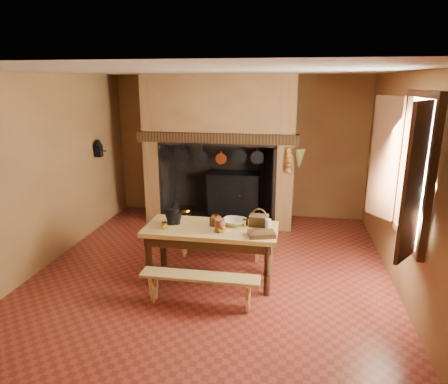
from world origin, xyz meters
name	(u,v)px	position (x,y,z in m)	size (l,w,h in m)	color
floor	(213,272)	(0.00, 0.00, 0.00)	(5.50, 5.50, 0.00)	maroon
ceiling	(211,71)	(0.00, 0.00, 2.80)	(5.50, 5.50, 0.00)	silver
back_wall	(239,147)	(0.00, 2.75, 1.40)	(5.00, 0.02, 2.80)	olive
wall_left	(44,172)	(-2.50, 0.00, 1.40)	(0.02, 5.50, 2.80)	olive
wall_right	(407,187)	(2.50, 0.00, 1.40)	(0.02, 5.50, 2.80)	olive
wall_front	(133,270)	(0.00, -2.75, 1.40)	(5.00, 0.02, 2.80)	olive
chimney_breast	(221,128)	(-0.30, 2.31, 1.81)	(2.95, 0.96, 2.80)	olive
iron_range	(235,195)	(-0.04, 2.45, 0.48)	(1.12, 0.55, 1.60)	black
hearth_pans	(183,214)	(-1.05, 2.22, 0.09)	(0.51, 0.62, 0.20)	#B28B29
hanging_pans	(213,157)	(-0.34, 1.81, 1.36)	(1.92, 0.29, 0.27)	black
onion_string	(288,161)	(1.00, 1.79, 1.33)	(0.12, 0.10, 0.46)	#98521C
herb_bunch	(299,158)	(1.18, 1.79, 1.38)	(0.20, 0.20, 0.35)	#5B632F
window	(406,169)	(2.35, -0.40, 1.70)	(0.39, 1.75, 1.76)	white
wall_coffee_mill	(98,147)	(-2.42, 1.55, 1.52)	(0.23, 0.16, 0.31)	black
work_table	(211,236)	(0.02, -0.19, 0.65)	(1.78, 0.79, 0.77)	tan
bench_front	(200,283)	(0.02, -0.88, 0.31)	(1.46, 0.26, 0.41)	tan
bench_back	(220,240)	(0.02, 0.50, 0.30)	(1.41, 0.25, 0.40)	tan
mortar_large	(172,215)	(-0.53, -0.16, 0.90)	(0.23, 0.23, 0.40)	black
mortar_small	(177,217)	(-0.47, -0.15, 0.87)	(0.17, 0.17, 0.29)	black
coffee_grinder	(215,221)	(0.07, -0.13, 0.85)	(0.18, 0.14, 0.19)	#381C11
brass_mug_a	(164,225)	(-0.58, -0.35, 0.82)	(0.08, 0.08, 0.09)	#B28B29
brass_mug_b	(245,222)	(0.47, -0.04, 0.81)	(0.07, 0.07, 0.08)	#B28B29
mixing_bowl	(234,222)	(0.32, -0.06, 0.81)	(0.33, 0.33, 0.08)	beige
stoneware_crock	(220,225)	(0.17, -0.33, 0.86)	(0.13, 0.13, 0.17)	#573020
glass_jar	(268,224)	(0.79, -0.15, 0.84)	(0.08, 0.08, 0.14)	beige
wicker_basket	(259,220)	(0.65, -0.02, 0.85)	(0.26, 0.20, 0.25)	#493116
wooden_tray	(262,234)	(0.72, -0.40, 0.80)	(0.33, 0.24, 0.06)	#381C11
brass_cup	(222,229)	(0.20, -0.37, 0.82)	(0.11, 0.11, 0.09)	#B28B29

